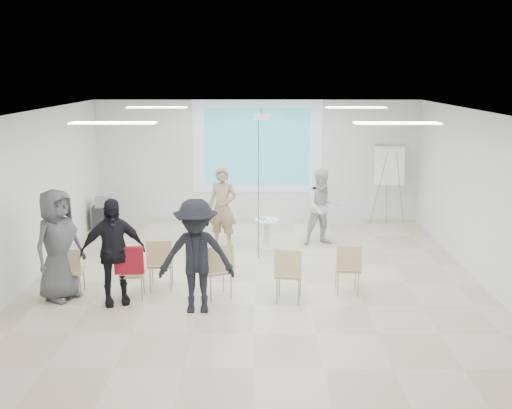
{
  "coord_description": "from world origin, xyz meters",
  "views": [
    {
      "loc": [
        0.08,
        -9.57,
        3.69
      ],
      "look_at": [
        0.0,
        0.8,
        1.25
      ],
      "focal_mm": 40.0,
      "sensor_mm": 36.0,
      "label": 1
    }
  ],
  "objects_px": {
    "player_right": "(323,203)",
    "player_left": "(223,203)",
    "pedestal_table": "(267,232)",
    "chair_far_left": "(70,268)",
    "chair_right_inner": "(288,271)",
    "flipchart_easel": "(389,165)",
    "chair_left_mid": "(132,271)",
    "chair_left_inner": "(160,260)",
    "chair_right_far": "(348,265)",
    "av_cart": "(104,215)",
    "chair_center": "(219,267)",
    "laptop": "(161,261)",
    "audience_left": "(112,244)",
    "audience_outer": "(58,238)",
    "audience_mid": "(196,249)"
  },
  "relations": [
    {
      "from": "player_right",
      "to": "player_left",
      "type": "bearing_deg",
      "value": 176.25
    },
    {
      "from": "pedestal_table",
      "to": "chair_far_left",
      "type": "relative_size",
      "value": 0.81
    },
    {
      "from": "chair_right_inner",
      "to": "flipchart_easel",
      "type": "height_order",
      "value": "flipchart_easel"
    },
    {
      "from": "chair_far_left",
      "to": "chair_left_mid",
      "type": "xyz_separation_m",
      "value": [
        1.05,
        -0.09,
        -0.02
      ]
    },
    {
      "from": "chair_far_left",
      "to": "chair_left_inner",
      "type": "distance_m",
      "value": 1.48
    },
    {
      "from": "player_right",
      "to": "chair_right_far",
      "type": "distance_m",
      "value": 2.93
    },
    {
      "from": "flipchart_easel",
      "to": "av_cart",
      "type": "distance_m",
      "value": 6.95
    },
    {
      "from": "chair_center",
      "to": "laptop",
      "type": "xyz_separation_m",
      "value": [
        -1.03,
        0.45,
        -0.06
      ]
    },
    {
      "from": "chair_right_far",
      "to": "av_cart",
      "type": "distance_m",
      "value": 6.56
    },
    {
      "from": "chair_center",
      "to": "audience_left",
      "type": "distance_m",
      "value": 1.74
    },
    {
      "from": "chair_left_mid",
      "to": "audience_left",
      "type": "relative_size",
      "value": 0.41
    },
    {
      "from": "chair_far_left",
      "to": "flipchart_easel",
      "type": "relative_size",
      "value": 0.43
    },
    {
      "from": "chair_left_mid",
      "to": "audience_left",
      "type": "bearing_deg",
      "value": -151.0
    },
    {
      "from": "laptop",
      "to": "chair_right_far",
      "type": "bearing_deg",
      "value": 171.1
    },
    {
      "from": "pedestal_table",
      "to": "audience_left",
      "type": "xyz_separation_m",
      "value": [
        -2.49,
        -2.91,
        0.63
      ]
    },
    {
      "from": "chair_left_mid",
      "to": "chair_right_far",
      "type": "height_order",
      "value": "chair_right_far"
    },
    {
      "from": "chair_center",
      "to": "av_cart",
      "type": "relative_size",
      "value": 1.18
    },
    {
      "from": "audience_left",
      "to": "flipchart_easel",
      "type": "xyz_separation_m",
      "value": [
        5.48,
        5.0,
        0.46
      ]
    },
    {
      "from": "audience_outer",
      "to": "flipchart_easel",
      "type": "height_order",
      "value": "audience_outer"
    },
    {
      "from": "chair_center",
      "to": "chair_left_inner",
      "type": "bearing_deg",
      "value": 136.88
    },
    {
      "from": "av_cart",
      "to": "chair_right_far",
      "type": "bearing_deg",
      "value": -48.29
    },
    {
      "from": "pedestal_table",
      "to": "chair_right_far",
      "type": "xyz_separation_m",
      "value": [
        1.34,
        -2.54,
        0.16
      ]
    },
    {
      "from": "av_cart",
      "to": "chair_left_mid",
      "type": "bearing_deg",
      "value": -79.68
    },
    {
      "from": "chair_right_inner",
      "to": "player_right",
      "type": "bearing_deg",
      "value": 83.28
    },
    {
      "from": "player_left",
      "to": "av_cart",
      "type": "bearing_deg",
      "value": 171.36
    },
    {
      "from": "flipchart_easel",
      "to": "chair_right_far",
      "type": "bearing_deg",
      "value": -109.29
    },
    {
      "from": "player_left",
      "to": "chair_right_inner",
      "type": "bearing_deg",
      "value": -50.1
    },
    {
      "from": "player_left",
      "to": "player_right",
      "type": "xyz_separation_m",
      "value": [
        2.14,
        0.28,
        -0.07
      ]
    },
    {
      "from": "chair_right_far",
      "to": "audience_outer",
      "type": "xyz_separation_m",
      "value": [
        -4.77,
        -0.17,
        0.51
      ]
    },
    {
      "from": "chair_far_left",
      "to": "laptop",
      "type": "bearing_deg",
      "value": 9.04
    },
    {
      "from": "audience_left",
      "to": "av_cart",
      "type": "height_order",
      "value": "audience_left"
    },
    {
      "from": "chair_right_inner",
      "to": "chair_center",
      "type": "bearing_deg",
      "value": -179.55
    },
    {
      "from": "chair_right_inner",
      "to": "av_cart",
      "type": "relative_size",
      "value": 1.17
    },
    {
      "from": "chair_right_far",
      "to": "audience_outer",
      "type": "bearing_deg",
      "value": -176.56
    },
    {
      "from": "pedestal_table",
      "to": "audience_left",
      "type": "bearing_deg",
      "value": -130.5
    },
    {
      "from": "player_left",
      "to": "chair_left_inner",
      "type": "xyz_separation_m",
      "value": [
        -0.91,
        -2.45,
        -0.44
      ]
    },
    {
      "from": "chair_right_far",
      "to": "audience_left",
      "type": "bearing_deg",
      "value": -173.05
    },
    {
      "from": "laptop",
      "to": "audience_outer",
      "type": "height_order",
      "value": "audience_outer"
    },
    {
      "from": "flipchart_easel",
      "to": "player_left",
      "type": "bearing_deg",
      "value": -152.51
    },
    {
      "from": "pedestal_table",
      "to": "av_cart",
      "type": "bearing_deg",
      "value": 158.94
    },
    {
      "from": "pedestal_table",
      "to": "audience_outer",
      "type": "relative_size",
      "value": 0.33
    },
    {
      "from": "pedestal_table",
      "to": "audience_mid",
      "type": "distance_m",
      "value": 3.48
    },
    {
      "from": "chair_center",
      "to": "av_cart",
      "type": "bearing_deg",
      "value": 101.57
    },
    {
      "from": "player_left",
      "to": "av_cart",
      "type": "relative_size",
      "value": 2.5
    },
    {
      "from": "chair_right_far",
      "to": "audience_mid",
      "type": "distance_m",
      "value": 2.6
    },
    {
      "from": "player_left",
      "to": "chair_center",
      "type": "distance_m",
      "value": 2.84
    },
    {
      "from": "player_right",
      "to": "audience_mid",
      "type": "relative_size",
      "value": 0.9
    },
    {
      "from": "audience_left",
      "to": "chair_left_mid",
      "type": "bearing_deg",
      "value": 13.17
    },
    {
      "from": "chair_left_mid",
      "to": "laptop",
      "type": "height_order",
      "value": "chair_left_mid"
    },
    {
      "from": "audience_left",
      "to": "av_cart",
      "type": "bearing_deg",
      "value": 86.18
    }
  ]
}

